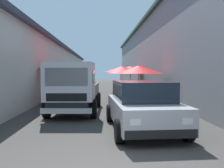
{
  "coord_description": "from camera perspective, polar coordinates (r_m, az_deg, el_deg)",
  "views": [
    {
      "loc": [
        -3.84,
        0.18,
        1.72
      ],
      "look_at": [
        7.35,
        -0.3,
        1.19
      ],
      "focal_mm": 39.97,
      "sensor_mm": 36.0,
      "label": 1
    }
  ],
  "objects": [
    {
      "name": "ground",
      "position": [
        17.43,
        -1.88,
        -2.95
      ],
      "size": [
        90.0,
        90.0,
        0.0
      ],
      "primitive_type": "plane",
      "color": "#3D3A38"
    },
    {
      "name": "building_left_whitewash",
      "position": [
        20.75,
        -21.72,
        3.43
      ],
      "size": [
        49.8,
        7.5,
        4.08
      ],
      "color": "beige",
      "rests_on": "ground"
    },
    {
      "name": "building_right_concrete",
      "position": [
        20.92,
        17.73,
        6.47
      ],
      "size": [
        49.8,
        7.5,
        6.26
      ],
      "color": "gray",
      "rests_on": "ground"
    },
    {
      "name": "fruit_stall_near_right",
      "position": [
        20.75,
        1.84,
        2.23
      ],
      "size": [
        2.21,
        2.21,
        2.13
      ],
      "color": "#9E9EA3",
      "rests_on": "ground"
    },
    {
      "name": "fruit_stall_far_left",
      "position": [
        14.09,
        -11.62,
        2.9
      ],
      "size": [
        2.58,
        2.58,
        2.29
      ],
      "color": "#9E9EA3",
      "rests_on": "ground"
    },
    {
      "name": "fruit_stall_mid_lane",
      "position": [
        13.92,
        6.07,
        2.48
      ],
      "size": [
        2.68,
        2.68,
        2.17
      ],
      "color": "#9E9EA3",
      "rests_on": "ground"
    },
    {
      "name": "fruit_stall_far_right",
      "position": [
        23.07,
        4.17,
        3.09
      ],
      "size": [
        2.83,
        2.83,
        2.37
      ],
      "color": "#9E9EA3",
      "rests_on": "ground"
    },
    {
      "name": "fruit_stall_near_left",
      "position": [
        17.47,
        2.35,
        2.55
      ],
      "size": [
        2.48,
        2.48,
        2.22
      ],
      "color": "#9E9EA3",
      "rests_on": "ground"
    },
    {
      "name": "hatchback_car",
      "position": [
        7.51,
        6.92,
        -4.81
      ],
      "size": [
        3.99,
        2.09,
        1.45
      ],
      "color": "#ADAFB5",
      "rests_on": "ground"
    },
    {
      "name": "delivery_truck",
      "position": [
        10.08,
        -8.91,
        -1.18
      ],
      "size": [
        4.99,
        2.13,
        2.08
      ],
      "color": "black",
      "rests_on": "ground"
    },
    {
      "name": "vendor_by_crates",
      "position": [
        17.15,
        -5.27,
        0.17
      ],
      "size": [
        0.5,
        0.48,
        1.66
      ],
      "color": "navy",
      "rests_on": "ground"
    },
    {
      "name": "plastic_stool",
      "position": [
        18.87,
        -4.76,
        -1.53
      ],
      "size": [
        0.3,
        0.3,
        0.43
      ],
      "color": "red",
      "rests_on": "ground"
    }
  ]
}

